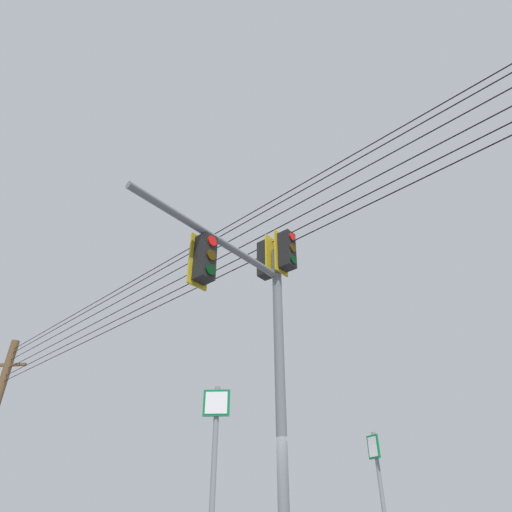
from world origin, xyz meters
TOP-DOWN VIEW (x-y plane):
  - signal_mast_assembly at (-0.62, -0.19)m, footprint 1.01×4.13m
  - route_sign_primary at (-1.84, -1.73)m, footprint 0.27×0.13m
  - route_sign_secondary at (-1.54, 1.54)m, footprint 0.28×0.26m
  - overhead_wire_span at (-2.11, -0.88)m, footprint 34.05×2.51m

SIDE VIEW (x-z plane):
  - route_sign_primary at x=-1.84m, z-range 0.24..2.78m
  - route_sign_secondary at x=-1.54m, z-range 0.29..3.08m
  - signal_mast_assembly at x=-0.62m, z-range 1.42..8.28m
  - overhead_wire_span at x=-2.11m, z-range 6.33..8.20m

